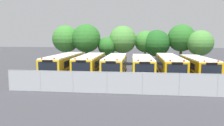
{
  "coord_description": "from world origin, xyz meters",
  "views": [
    {
      "loc": [
        0.92,
        -26.5,
        4.83
      ],
      "look_at": [
        -2.21,
        0.0,
        1.6
      ],
      "focal_mm": 33.29,
      "sensor_mm": 36.0,
      "label": 1
    }
  ],
  "objects_px": {
    "school_bus_3": "(142,65)",
    "tree_1": "(86,39)",
    "tree_4": "(145,41)",
    "school_bus_0": "(65,63)",
    "tree_2": "(108,46)",
    "school_bus_1": "(91,64)",
    "tree_6": "(182,38)",
    "school_bus_4": "(169,65)",
    "tree_3": "(123,39)",
    "school_bus_2": "(115,64)",
    "tree_0": "(66,39)",
    "tree_7": "(201,42)",
    "school_bus_5": "(197,66)",
    "tree_5": "(156,43)"
  },
  "relations": [
    {
      "from": "tree_6",
      "to": "tree_7",
      "type": "distance_m",
      "value": 3.25
    },
    {
      "from": "school_bus_2",
      "to": "tree_6",
      "type": "xyz_separation_m",
      "value": [
        10.57,
        10.53,
        3.45
      ]
    },
    {
      "from": "school_bus_2",
      "to": "tree_5",
      "type": "distance_m",
      "value": 12.33
    },
    {
      "from": "school_bus_0",
      "to": "tree_2",
      "type": "relative_size",
      "value": 2.3
    },
    {
      "from": "tree_0",
      "to": "tree_6",
      "type": "relative_size",
      "value": 0.98
    },
    {
      "from": "tree_1",
      "to": "school_bus_4",
      "type": "bearing_deg",
      "value": -34.89
    },
    {
      "from": "tree_7",
      "to": "school_bus_3",
      "type": "bearing_deg",
      "value": -137.97
    },
    {
      "from": "school_bus_2",
      "to": "school_bus_3",
      "type": "relative_size",
      "value": 1.07
    },
    {
      "from": "school_bus_4",
      "to": "tree_4",
      "type": "distance_m",
      "value": 12.01
    },
    {
      "from": "school_bus_4",
      "to": "school_bus_5",
      "type": "distance_m",
      "value": 3.42
    },
    {
      "from": "school_bus_5",
      "to": "tree_7",
      "type": "distance_m",
      "value": 9.64
    },
    {
      "from": "school_bus_2",
      "to": "school_bus_1",
      "type": "bearing_deg",
      "value": 6.18
    },
    {
      "from": "tree_2",
      "to": "tree_3",
      "type": "xyz_separation_m",
      "value": [
        2.68,
        0.79,
        1.13
      ]
    },
    {
      "from": "tree_4",
      "to": "school_bus_3",
      "type": "bearing_deg",
      "value": -93.99
    },
    {
      "from": "school_bus_4",
      "to": "school_bus_3",
      "type": "bearing_deg",
      "value": -1.48
    },
    {
      "from": "tree_0",
      "to": "tree_5",
      "type": "relative_size",
      "value": 1.13
    },
    {
      "from": "school_bus_1",
      "to": "tree_7",
      "type": "height_order",
      "value": "tree_7"
    },
    {
      "from": "school_bus_3",
      "to": "tree_1",
      "type": "distance_m",
      "value": 13.39
    },
    {
      "from": "school_bus_5",
      "to": "tree_4",
      "type": "relative_size",
      "value": 1.55
    },
    {
      "from": "tree_1",
      "to": "tree_4",
      "type": "relative_size",
      "value": 1.18
    },
    {
      "from": "tree_3",
      "to": "tree_6",
      "type": "bearing_deg",
      "value": 1.89
    },
    {
      "from": "school_bus_0",
      "to": "tree_4",
      "type": "xyz_separation_m",
      "value": [
        11.04,
        11.39,
        2.84
      ]
    },
    {
      "from": "tree_1",
      "to": "tree_2",
      "type": "xyz_separation_m",
      "value": [
        3.68,
        0.66,
        -1.29
      ]
    },
    {
      "from": "school_bus_1",
      "to": "tree_1",
      "type": "relative_size",
      "value": 1.46
    },
    {
      "from": "tree_3",
      "to": "school_bus_4",
      "type": "bearing_deg",
      "value": -58.1
    },
    {
      "from": "school_bus_4",
      "to": "tree_0",
      "type": "height_order",
      "value": "tree_0"
    },
    {
      "from": "tree_1",
      "to": "tree_2",
      "type": "height_order",
      "value": "tree_1"
    },
    {
      "from": "school_bus_4",
      "to": "tree_4",
      "type": "height_order",
      "value": "tree_4"
    },
    {
      "from": "tree_3",
      "to": "school_bus_0",
      "type": "bearing_deg",
      "value": -124.3
    },
    {
      "from": "tree_1",
      "to": "school_bus_3",
      "type": "bearing_deg",
      "value": -42.81
    },
    {
      "from": "school_bus_0",
      "to": "tree_4",
      "type": "relative_size",
      "value": 1.88
    },
    {
      "from": "school_bus_3",
      "to": "school_bus_5",
      "type": "bearing_deg",
      "value": 177.63
    },
    {
      "from": "school_bus_2",
      "to": "tree_3",
      "type": "distance_m",
      "value": 10.68
    },
    {
      "from": "school_bus_1",
      "to": "tree_0",
      "type": "height_order",
      "value": "tree_0"
    },
    {
      "from": "school_bus_0",
      "to": "tree_7",
      "type": "height_order",
      "value": "tree_7"
    },
    {
      "from": "school_bus_4",
      "to": "tree_3",
      "type": "xyz_separation_m",
      "value": [
        -6.47,
        10.4,
        3.15
      ]
    },
    {
      "from": "tree_1",
      "to": "tree_7",
      "type": "relative_size",
      "value": 1.19
    },
    {
      "from": "tree_1",
      "to": "tree_6",
      "type": "relative_size",
      "value": 1.01
    },
    {
      "from": "school_bus_0",
      "to": "tree_3",
      "type": "height_order",
      "value": "tree_3"
    },
    {
      "from": "school_bus_1",
      "to": "tree_6",
      "type": "distance_m",
      "value": 17.91
    },
    {
      "from": "tree_4",
      "to": "tree_6",
      "type": "bearing_deg",
      "value": -5.92
    },
    {
      "from": "school_bus_1",
      "to": "school_bus_2",
      "type": "relative_size",
      "value": 1.0
    },
    {
      "from": "tree_0",
      "to": "tree_7",
      "type": "relative_size",
      "value": 1.16
    },
    {
      "from": "school_bus_1",
      "to": "school_bus_5",
      "type": "bearing_deg",
      "value": 179.38
    },
    {
      "from": "tree_1",
      "to": "school_bus_1",
      "type": "bearing_deg",
      "value": -72.91
    },
    {
      "from": "school_bus_4",
      "to": "tree_5",
      "type": "height_order",
      "value": "tree_5"
    },
    {
      "from": "school_bus_2",
      "to": "school_bus_4",
      "type": "xyz_separation_m",
      "value": [
        6.79,
        -0.21,
        0.03
      ]
    },
    {
      "from": "school_bus_0",
      "to": "school_bus_2",
      "type": "bearing_deg",
      "value": -179.33
    },
    {
      "from": "school_bus_1",
      "to": "tree_7",
      "type": "distance_m",
      "value": 18.77
    },
    {
      "from": "school_bus_0",
      "to": "school_bus_1",
      "type": "height_order",
      "value": "school_bus_0"
    }
  ]
}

